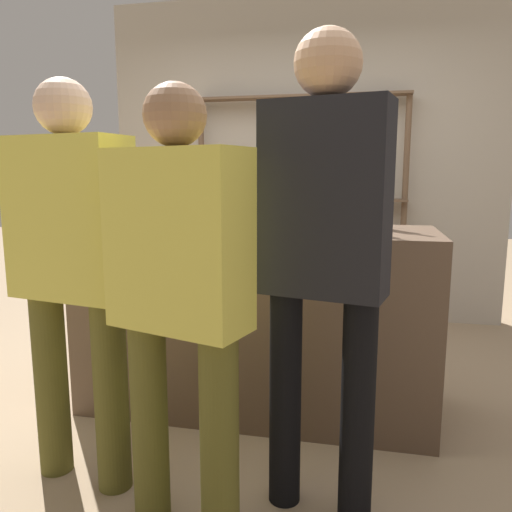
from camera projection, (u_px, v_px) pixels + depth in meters
ground_plane at (256, 404)px, 2.82m from camera, size 16.00×16.00×0.00m
bar_counter at (256, 319)px, 2.74m from camera, size 1.88×0.68×1.00m
back_wall at (302, 161)px, 4.46m from camera, size 3.48×0.12×2.80m
back_shelf at (298, 177)px, 4.31m from camera, size 1.82×0.18×1.94m
counter_bottle_0 at (133, 199)px, 2.89m from camera, size 0.07×0.07×0.36m
counter_bottle_1 at (211, 202)px, 2.92m from camera, size 0.09×0.09×0.34m
counter_bottle_2 at (209, 200)px, 2.76m from camera, size 0.07×0.07×0.36m
counter_bottle_3 at (382, 201)px, 2.60m from camera, size 0.08×0.08×0.37m
counter_bottle_4 at (362, 204)px, 2.43m from camera, size 0.07×0.07×0.37m
wine_glass at (217, 208)px, 2.54m from camera, size 0.07×0.07×0.16m
customer_left at (72, 259)px, 1.99m from camera, size 0.52×0.30×1.65m
customer_center at (179, 286)px, 1.70m from camera, size 0.53×0.35×1.58m
customer_right at (324, 242)px, 1.77m from camera, size 0.47×0.29×1.77m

